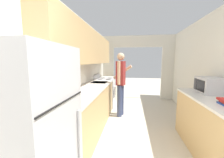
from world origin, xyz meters
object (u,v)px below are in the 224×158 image
Objects in this scene: refrigerator at (31,139)px; microwave at (209,85)px; person at (121,82)px; range_oven at (105,92)px.

refrigerator reaches higher than microwave.
refrigerator is at bearing -177.50° from person.
person reaches higher than range_oven.
refrigerator is 0.95× the size of person.
range_oven is 2.97m from microwave.
refrigerator is 2.81m from microwave.
person is (0.59, -0.81, 0.46)m from range_oven.
range_oven is at bearing 141.52° from microwave.
microwave is at bearing -106.07° from person.
microwave is (2.26, 1.65, 0.25)m from refrigerator.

